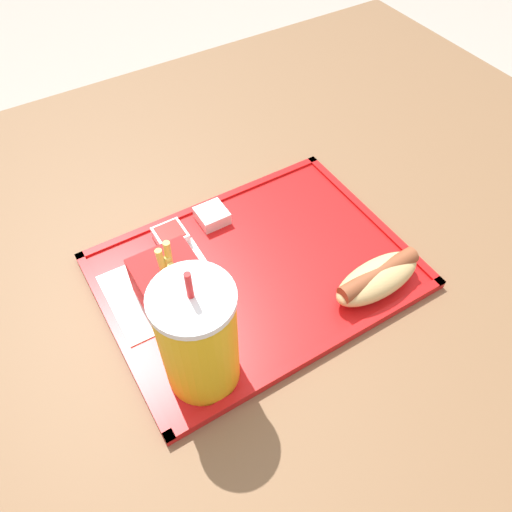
{
  "coord_description": "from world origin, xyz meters",
  "views": [
    {
      "loc": [
        0.25,
        0.4,
        1.33
      ],
      "look_at": [
        0.03,
        0.02,
        0.8
      ],
      "focal_mm": 35.0,
      "sensor_mm": 36.0,
      "label": 1
    }
  ],
  "objects_px": {
    "soda_cup": "(198,338)",
    "sauce_cup_ketchup": "(171,236)",
    "fries_carton": "(169,281)",
    "hot_dog_far": "(378,278)",
    "sauce_cup_mayo": "(212,215)"
  },
  "relations": [
    {
      "from": "soda_cup",
      "to": "sauce_cup_ketchup",
      "type": "distance_m",
      "value": 0.23
    },
    {
      "from": "soda_cup",
      "to": "fries_carton",
      "type": "distance_m",
      "value": 0.13
    },
    {
      "from": "sauce_cup_ketchup",
      "to": "fries_carton",
      "type": "bearing_deg",
      "value": 65.23
    },
    {
      "from": "fries_carton",
      "to": "sauce_cup_ketchup",
      "type": "bearing_deg",
      "value": -114.77
    },
    {
      "from": "hot_dog_far",
      "to": "sauce_cup_mayo",
      "type": "height_order",
      "value": "hot_dog_far"
    },
    {
      "from": "soda_cup",
      "to": "sauce_cup_mayo",
      "type": "distance_m",
      "value": 0.26
    },
    {
      "from": "hot_dog_far",
      "to": "fries_carton",
      "type": "xyz_separation_m",
      "value": [
        0.25,
        -0.13,
        0.01
      ]
    },
    {
      "from": "soda_cup",
      "to": "hot_dog_far",
      "type": "xyz_separation_m",
      "value": [
        -0.26,
        0.01,
        -0.06
      ]
    },
    {
      "from": "sauce_cup_mayo",
      "to": "soda_cup",
      "type": "bearing_deg",
      "value": 59.63
    },
    {
      "from": "hot_dog_far",
      "to": "fries_carton",
      "type": "distance_m",
      "value": 0.28
    },
    {
      "from": "hot_dog_far",
      "to": "sauce_cup_ketchup",
      "type": "xyz_separation_m",
      "value": [
        0.2,
        -0.22,
        -0.01
      ]
    },
    {
      "from": "soda_cup",
      "to": "fries_carton",
      "type": "height_order",
      "value": "soda_cup"
    },
    {
      "from": "sauce_cup_mayo",
      "to": "fries_carton",
      "type": "bearing_deg",
      "value": 40.49
    },
    {
      "from": "soda_cup",
      "to": "hot_dog_far",
      "type": "distance_m",
      "value": 0.27
    },
    {
      "from": "sauce_cup_ketchup",
      "to": "soda_cup",
      "type": "bearing_deg",
      "value": 75.14
    }
  ]
}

